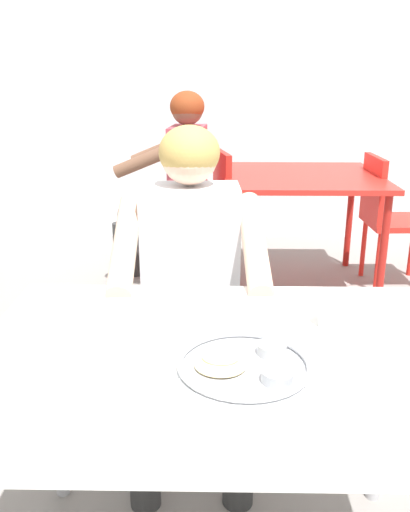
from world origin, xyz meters
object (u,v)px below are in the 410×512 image
(drinking_cup, at_px, (332,310))
(table_background_red, at_px, (301,187))
(chair_red_right, at_px, (388,213))
(diner_foreground, at_px, (190,270))
(thali_tray, at_px, (246,364))
(chair_foreground, at_px, (191,299))
(chair_red_left, at_px, (206,211))
(patron_background, at_px, (173,174))
(table_foreground, at_px, (219,380))

(drinking_cup, relative_size, table_background_red, 0.09)
(drinking_cup, distance_m, chair_red_right, 2.30)
(drinking_cup, distance_m, diner_foreground, 0.62)
(thali_tray, relative_size, drinking_cup, 3.42)
(chair_foreground, distance_m, chair_red_left, 1.40)
(thali_tray, height_order, patron_background, patron_background)
(drinking_cup, height_order, chair_foreground, chair_foreground)
(table_background_red, height_order, patron_background, patron_background)
(drinking_cup, bearing_deg, table_background_red, 83.49)
(table_foreground, bearing_deg, chair_red_right, 64.43)
(thali_tray, relative_size, chair_red_right, 0.35)
(drinking_cup, distance_m, table_background_red, 2.10)
(chair_foreground, xyz_separation_m, table_background_red, (0.62, 1.38, 0.16))
(table_foreground, distance_m, chair_red_right, 2.53)
(chair_red_right, bearing_deg, diner_foreground, -125.58)
(table_foreground, bearing_deg, thali_tray, -53.13)
(table_foreground, bearing_deg, chair_red_left, 91.64)
(drinking_cup, height_order, chair_red_left, chair_red_left)
(table_foreground, relative_size, patron_background, 0.94)
(table_foreground, xyz_separation_m, thali_tray, (0.06, -0.07, 0.09))
(chair_foreground, bearing_deg, thali_tray, -80.24)
(table_foreground, height_order, chair_red_left, chair_red_left)
(table_background_red, bearing_deg, drinking_cup, -96.51)
(chair_foreground, relative_size, table_background_red, 0.92)
(patron_background, bearing_deg, chair_red_right, 1.85)
(table_background_red, bearing_deg, chair_red_left, 178.20)
(thali_tray, xyz_separation_m, chair_red_right, (1.03, 2.35, -0.25))
(chair_foreground, height_order, table_background_red, chair_foreground)
(thali_tray, bearing_deg, diner_foreground, 102.27)
(thali_tray, height_order, table_background_red, thali_tray)
(diner_foreground, height_order, patron_background, patron_background)
(chair_foreground, bearing_deg, table_foreground, -83.10)
(thali_tray, distance_m, table_background_red, 2.34)
(diner_foreground, height_order, chair_red_left, diner_foreground)
(table_foreground, xyz_separation_m, chair_foreground, (-0.10, 0.85, -0.16))
(chair_red_left, distance_m, patron_background, 0.31)
(table_background_red, bearing_deg, diner_foreground, -111.06)
(drinking_cup, bearing_deg, patron_background, 104.76)
(table_foreground, relative_size, chair_red_left, 1.33)
(chair_red_left, bearing_deg, table_foreground, -88.36)
(drinking_cup, xyz_separation_m, chair_foreground, (-0.39, 0.71, -0.28))
(thali_tray, distance_m, chair_red_right, 2.58)
(drinking_cup, distance_m, chair_foreground, 0.85)
(table_foreground, xyz_separation_m, diner_foreground, (-0.10, 0.62, 0.05))
(table_foreground, distance_m, thali_tray, 0.13)
(drinking_cup, relative_size, diner_foreground, 0.07)
(chair_red_right, bearing_deg, thali_tray, -113.73)
(chair_foreground, distance_m, table_background_red, 1.52)
(thali_tray, distance_m, diner_foreground, 0.71)
(table_background_red, bearing_deg, thali_tray, -101.46)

